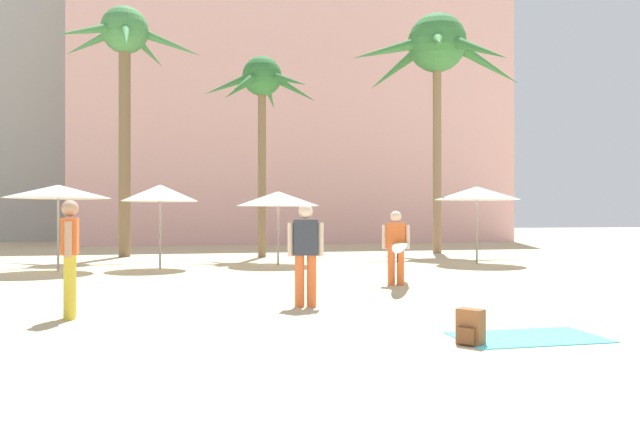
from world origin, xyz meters
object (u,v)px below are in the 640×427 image
at_px(palm_tree_far_left, 437,52).
at_px(palm_tree_center, 262,90).
at_px(beach_towel, 528,337).
at_px(cafe_umbrella_4, 160,193).
at_px(person_near_right, 306,250).
at_px(cafe_umbrella_2, 58,192).
at_px(person_mid_right, 398,245).
at_px(backpack, 470,328).
at_px(person_near_left, 70,253).
at_px(palm_tree_left, 125,53).
at_px(cafe_umbrella_0, 477,193).
at_px(cafe_umbrella_1, 278,199).

relative_size(palm_tree_far_left, palm_tree_center, 1.32).
bearing_deg(palm_tree_center, beach_towel, -84.08).
bearing_deg(cafe_umbrella_4, palm_tree_far_left, 24.60).
bearing_deg(palm_tree_center, person_near_right, -93.25).
xyz_separation_m(cafe_umbrella_2, cafe_umbrella_4, (2.64, 0.34, -0.00)).
relative_size(cafe_umbrella_4, person_near_right, 1.40).
bearing_deg(cafe_umbrella_2, person_near_right, -54.52).
xyz_separation_m(cafe_umbrella_4, person_mid_right, (5.20, -5.35, -1.26)).
relative_size(backpack, person_near_left, 0.24).
xyz_separation_m(palm_tree_left, person_near_right, (4.20, -13.17, -6.54)).
bearing_deg(cafe_umbrella_0, palm_tree_center, 144.31).
bearing_deg(cafe_umbrella_1, cafe_umbrella_2, -171.42).
relative_size(cafe_umbrella_1, person_near_right, 1.49).
bearing_deg(backpack, cafe_umbrella_1, -124.93).
bearing_deg(person_near_left, cafe_umbrella_0, 31.70).
distance_m(beach_towel, backpack, 0.93).
xyz_separation_m(beach_towel, person_near_left, (-5.82, 2.69, 0.95)).
height_order(cafe_umbrella_0, beach_towel, cafe_umbrella_0).
distance_m(beach_towel, person_near_left, 6.48).
xyz_separation_m(palm_tree_far_left, palm_tree_center, (-7.13, -0.80, -1.98)).
bearing_deg(beach_towel, palm_tree_center, 95.92).
bearing_deg(cafe_umbrella_1, palm_tree_left, 136.27).
distance_m(palm_tree_left, cafe_umbrella_4, 7.70).
bearing_deg(cafe_umbrella_0, beach_towel, -113.93).
bearing_deg(backpack, person_near_left, -68.11).
distance_m(cafe_umbrella_1, beach_towel, 11.75).
distance_m(cafe_umbrella_2, person_near_left, 8.15).
bearing_deg(person_near_left, palm_tree_far_left, 43.87).
bearing_deg(palm_tree_far_left, person_near_right, -121.71).
relative_size(cafe_umbrella_0, cafe_umbrella_1, 1.03).
distance_m(palm_tree_left, person_near_left, 15.05).
distance_m(palm_tree_center, cafe_umbrella_1, 5.30).
xyz_separation_m(cafe_umbrella_1, person_near_right, (-0.77, -8.41, -1.09)).
bearing_deg(cafe_umbrella_0, cafe_umbrella_1, 170.45).
bearing_deg(palm_tree_left, cafe_umbrella_0, -27.60).
relative_size(cafe_umbrella_2, cafe_umbrella_4, 1.15).
relative_size(cafe_umbrella_4, backpack, 5.70).
bearing_deg(palm_tree_center, backpack, -87.51).
bearing_deg(person_mid_right, cafe_umbrella_0, -20.52).
relative_size(cafe_umbrella_1, cafe_umbrella_4, 1.06).
bearing_deg(palm_tree_far_left, person_near_left, -131.23).
height_order(cafe_umbrella_1, cafe_umbrella_4, cafe_umbrella_4).
height_order(palm_tree_center, cafe_umbrella_0, palm_tree_center).
bearing_deg(cafe_umbrella_0, backpack, -117.39).
xyz_separation_m(palm_tree_center, cafe_umbrella_4, (-3.37, -4.01, -3.92)).
relative_size(palm_tree_center, person_near_left, 4.17).
distance_m(person_mid_right, person_near_left, 6.74).
xyz_separation_m(cafe_umbrella_4, person_near_left, (-0.91, -8.21, -1.19)).
bearing_deg(palm_tree_left, cafe_umbrella_2, -101.29).
relative_size(palm_tree_left, palm_tree_center, 1.26).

